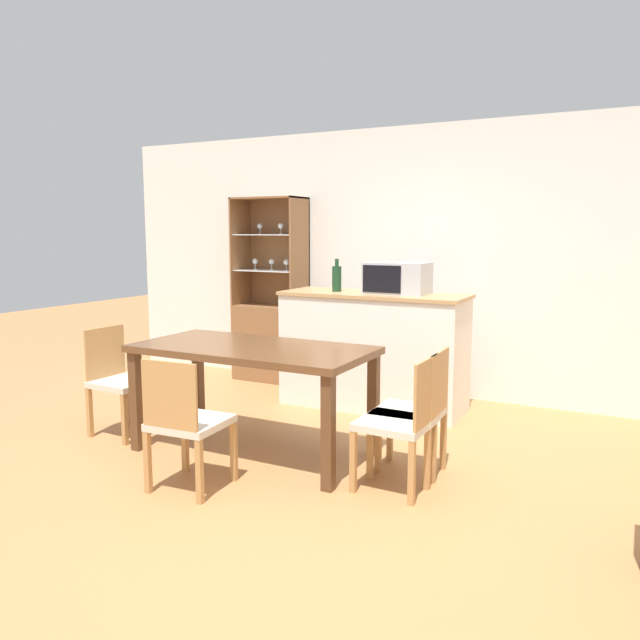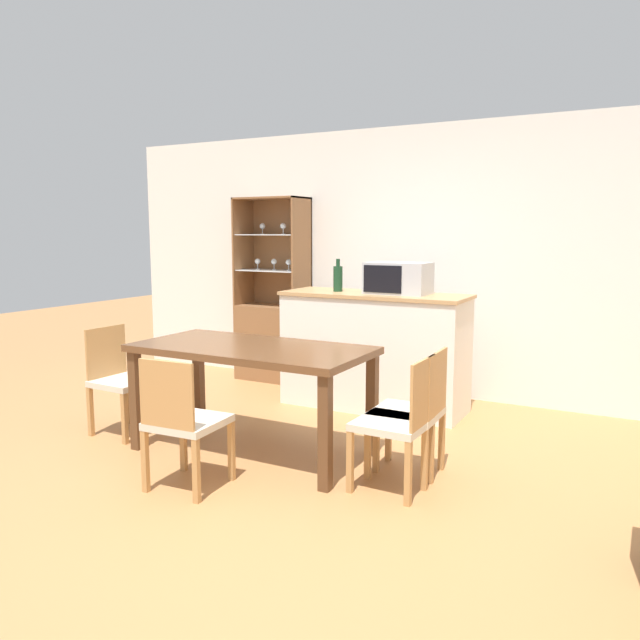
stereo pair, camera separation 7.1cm
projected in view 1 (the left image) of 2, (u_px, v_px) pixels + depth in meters
ground_plane at (273, 486)px, 3.85m from camera, size 18.00×18.00×0.00m
wall_back at (417, 262)px, 5.98m from camera, size 6.80×0.06×2.55m
kitchen_counter at (373, 350)px, 5.53m from camera, size 1.64×0.60×1.03m
display_cabinet at (271, 328)px, 6.59m from camera, size 0.74×0.40×1.91m
dining_table at (253, 359)px, 4.36m from camera, size 1.66×0.82×0.77m
dining_chair_side_left_near at (120, 380)px, 4.82m from camera, size 0.43×0.43×0.83m
dining_chair_head_near at (186, 422)px, 3.76m from camera, size 0.44×0.44×0.83m
dining_chair_side_right_far at (415, 412)px, 3.98m from camera, size 0.42×0.42×0.83m
dining_chair_side_right_near at (401, 422)px, 3.76m from camera, size 0.42×0.42×0.83m
microwave at (397, 278)px, 5.38m from camera, size 0.54×0.35×0.27m
wine_bottle at (337, 278)px, 5.58m from camera, size 0.08×0.08×0.29m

